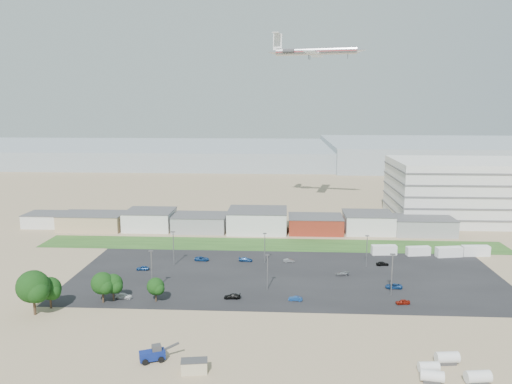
# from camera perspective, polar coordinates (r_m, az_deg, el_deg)

# --- Properties ---
(ground) EXTENTS (700.00, 700.00, 0.00)m
(ground) POSITION_cam_1_polar(r_m,az_deg,el_deg) (124.07, 1.22, -12.64)
(ground) COLOR #877356
(ground) RESTS_ON ground
(parking_lot) EXTENTS (120.00, 50.00, 0.01)m
(parking_lot) POSITION_cam_1_polar(r_m,az_deg,el_deg) (142.68, 3.54, -9.58)
(parking_lot) COLOR black
(parking_lot) RESTS_ON ground
(grass_strip) EXTENTS (160.00, 16.00, 0.02)m
(grass_strip) POSITION_cam_1_polar(r_m,az_deg,el_deg) (173.21, 1.83, -6.02)
(grass_strip) COLOR #24481B
(grass_strip) RESTS_ON ground
(hills_backdrop) EXTENTS (700.00, 200.00, 9.00)m
(hills_backdrop) POSITION_cam_1_polar(r_m,az_deg,el_deg) (433.16, 8.01, 4.14)
(hills_backdrop) COLOR gray
(hills_backdrop) RESTS_ON ground
(building_row) EXTENTS (170.00, 20.00, 8.00)m
(building_row) POSITION_cam_1_polar(r_m,az_deg,el_deg) (191.69, -3.12, -3.23)
(building_row) COLOR silver
(building_row) RESTS_ON ground
(parking_garage) EXTENTS (80.00, 40.00, 25.00)m
(parking_garage) POSITION_cam_1_polar(r_m,az_deg,el_deg) (229.22, 25.25, 0.17)
(parking_garage) COLOR silver
(parking_garage) RESTS_ON ground
(portable_shed) EXTENTS (5.12, 3.19, 2.42)m
(portable_shed) POSITION_cam_1_polar(r_m,az_deg,el_deg) (95.72, -7.07, -19.16)
(portable_shed) COLOR #BEB28F
(portable_shed) RESTS_ON ground
(telehandler) EXTENTS (7.95, 5.22, 3.15)m
(telehandler) POSITION_cam_1_polar(r_m,az_deg,el_deg) (100.32, -11.78, -17.62)
(telehandler) COLOR navy
(telehandler) RESTS_ON ground
(storage_tank_nw) EXTENTS (3.79, 2.12, 2.19)m
(storage_tank_nw) POSITION_cam_1_polar(r_m,az_deg,el_deg) (100.15, 19.14, -18.34)
(storage_tank_nw) COLOR silver
(storage_tank_nw) RESTS_ON ground
(storage_tank_ne) EXTENTS (4.45, 2.59, 2.54)m
(storage_tank_ne) POSITION_cam_1_polar(r_m,az_deg,el_deg) (104.05, 21.00, -17.23)
(storage_tank_ne) COLOR silver
(storage_tank_ne) RESTS_ON ground
(storage_tank_sw) EXTENTS (4.24, 2.63, 2.38)m
(storage_tank_sw) POSITION_cam_1_polar(r_m,az_deg,el_deg) (97.23, 19.48, -19.21)
(storage_tank_sw) COLOR silver
(storage_tank_sw) RESTS_ON ground
(storage_tank_se) EXTENTS (4.52, 2.69, 2.56)m
(storage_tank_se) POSITION_cam_1_polar(r_m,az_deg,el_deg) (99.63, 24.03, -18.71)
(storage_tank_se) COLOR silver
(storage_tank_se) RESTS_ON ground
(box_trailer_a) EXTENTS (8.16, 3.18, 2.99)m
(box_trailer_a) POSITION_cam_1_polar(r_m,az_deg,el_deg) (166.92, 14.41, -6.43)
(box_trailer_a) COLOR silver
(box_trailer_a) RESTS_ON ground
(box_trailer_b) EXTENTS (7.83, 3.53, 2.83)m
(box_trailer_b) POSITION_cam_1_polar(r_m,az_deg,el_deg) (169.10, 18.04, -6.42)
(box_trailer_b) COLOR silver
(box_trailer_b) RESTS_ON ground
(box_trailer_c) EXTENTS (8.63, 4.09, 3.11)m
(box_trailer_c) POSITION_cam_1_polar(r_m,az_deg,el_deg) (170.84, 21.18, -6.40)
(box_trailer_c) COLOR silver
(box_trailer_c) RESTS_ON ground
(box_trailer_d) EXTENTS (8.77, 3.30, 3.22)m
(box_trailer_d) POSITION_cam_1_polar(r_m,az_deg,el_deg) (175.14, 23.80, -6.16)
(box_trailer_d) COLOR silver
(box_trailer_d) RESTS_ON ground
(tree_far_left) EXTENTS (7.94, 7.94, 11.91)m
(tree_far_left) POSITION_cam_1_polar(r_m,az_deg,el_deg) (126.59, -24.11, -10.19)
(tree_far_left) COLOR black
(tree_far_left) RESTS_ON ground
(tree_left) EXTENTS (5.78, 5.78, 8.66)m
(tree_left) POSITION_cam_1_polar(r_m,az_deg,el_deg) (129.40, -22.50, -10.40)
(tree_left) COLOR black
(tree_left) RESTS_ON ground
(tree_mid) EXTENTS (5.80, 5.80, 8.70)m
(tree_mid) POSITION_cam_1_polar(r_m,az_deg,el_deg) (128.63, -17.14, -10.18)
(tree_mid) COLOR black
(tree_mid) RESTS_ON ground
(tree_right) EXTENTS (5.16, 5.16, 7.74)m
(tree_right) POSITION_cam_1_polar(r_m,az_deg,el_deg) (129.19, -16.04, -10.26)
(tree_right) COLOR black
(tree_right) RESTS_ON ground
(tree_near) EXTENTS (4.56, 4.56, 6.84)m
(tree_near) POSITION_cam_1_polar(r_m,az_deg,el_deg) (126.51, -11.40, -10.72)
(tree_near) COLOR black
(tree_near) RESTS_ON ground
(lightpole_front_l) EXTENTS (1.28, 0.53, 10.89)m
(lightpole_front_l) POSITION_cam_1_polar(r_m,az_deg,el_deg) (132.59, -11.83, -8.83)
(lightpole_front_l) COLOR slate
(lightpole_front_l) RESTS_ON ground
(lightpole_front_m) EXTENTS (1.11, 0.46, 9.41)m
(lightpole_front_m) POSITION_cam_1_polar(r_m,az_deg,el_deg) (131.41, 1.31, -9.13)
(lightpole_front_m) COLOR slate
(lightpole_front_m) RESTS_ON ground
(lightpole_front_r) EXTENTS (1.28, 0.53, 10.89)m
(lightpole_front_r) POSITION_cam_1_polar(r_m,az_deg,el_deg) (131.76, 15.26, -9.10)
(lightpole_front_r) COLOR slate
(lightpole_front_r) RESTS_ON ground
(lightpole_back_l) EXTENTS (1.23, 0.51, 10.41)m
(lightpole_back_l) POSITION_cam_1_polar(r_m,az_deg,el_deg) (152.26, -9.41, -6.38)
(lightpole_back_l) COLOR slate
(lightpole_back_l) RESTS_ON ground
(lightpole_back_m) EXTENTS (1.10, 0.46, 9.39)m
(lightpole_back_m) POSITION_cam_1_polar(r_m,az_deg,el_deg) (152.34, 1.01, -6.43)
(lightpole_back_m) COLOR slate
(lightpole_back_m) RESTS_ON ground
(lightpole_back_r) EXTENTS (1.13, 0.47, 9.64)m
(lightpole_back_r) POSITION_cam_1_polar(r_m,az_deg,el_deg) (152.32, 12.54, -6.63)
(lightpole_back_r) COLOR slate
(lightpole_back_r) RESTS_ON ground
(airliner) EXTENTS (46.73, 36.28, 12.38)m
(airliner) POSITION_cam_1_polar(r_m,az_deg,el_deg) (220.50, 6.88, 15.70)
(airliner) COLOR silver
(parked_car_0) EXTENTS (4.39, 2.06, 1.22)m
(parked_car_0) POSITION_cam_1_polar(r_m,az_deg,el_deg) (138.21, 15.46, -10.33)
(parked_car_0) COLOR navy
(parked_car_0) RESTS_ON ground
(parked_car_2) EXTENTS (3.58, 1.83, 1.17)m
(parked_car_2) POSITION_cam_1_polar(r_m,az_deg,el_deg) (128.55, 16.43, -11.95)
(parked_car_2) COLOR maroon
(parked_car_2) RESTS_ON ground
(parked_car_3) EXTENTS (4.20, 1.83, 1.20)m
(parked_car_3) POSITION_cam_1_polar(r_m,az_deg,el_deg) (126.95, -2.73, -11.82)
(parked_car_3) COLOR black
(parked_car_3) RESTS_ON ground
(parked_car_5) EXTENTS (3.76, 1.65, 1.26)m
(parked_car_5) POSITION_cam_1_polar(r_m,az_deg,el_deg) (150.88, -12.82, -8.47)
(parked_car_5) COLOR navy
(parked_car_5) RESTS_ON ground
(parked_car_6) EXTENTS (4.24, 1.82, 1.22)m
(parked_car_6) POSITION_cam_1_polar(r_m,az_deg,el_deg) (155.11, -1.19, -7.71)
(parked_car_6) COLOR navy
(parked_car_6) RESTS_ON ground
(parked_car_8) EXTENTS (3.86, 1.97, 1.26)m
(parked_car_8) POSITION_cam_1_polar(r_m,az_deg,el_deg) (155.87, 14.25, -7.93)
(parked_car_8) COLOR black
(parked_car_8) RESTS_ON ground
(parked_car_9) EXTENTS (4.63, 2.40, 1.25)m
(parked_car_9) POSITION_cam_1_polar(r_m,az_deg,el_deg) (156.58, -6.21, -7.59)
(parked_car_9) COLOR navy
(parked_car_9) RESTS_ON ground
(parked_car_10) EXTENTS (4.34, 2.17, 1.21)m
(parked_car_10) POSITION_cam_1_polar(r_m,az_deg,el_deg) (131.26, -14.86, -11.40)
(parked_car_10) COLOR silver
(parked_car_10) RESTS_ON ground
(parked_car_11) EXTENTS (3.49, 1.49, 1.12)m
(parked_car_11) POSITION_cam_1_polar(r_m,az_deg,el_deg) (154.49, 3.80, -7.82)
(parked_car_11) COLOR #595B5E
(parked_car_11) RESTS_ON ground
(parked_car_12) EXTENTS (3.97, 2.00, 1.11)m
(parked_car_12) POSITION_cam_1_polar(r_m,az_deg,el_deg) (144.94, 9.83, -9.17)
(parked_car_12) COLOR #A5A5AA
(parked_car_12) RESTS_ON ground
(parked_car_13) EXTENTS (3.54, 1.46, 1.14)m
(parked_car_13) POSITION_cam_1_polar(r_m,az_deg,el_deg) (125.95, 4.53, -12.04)
(parked_car_13) COLOR navy
(parked_car_13) RESTS_ON ground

